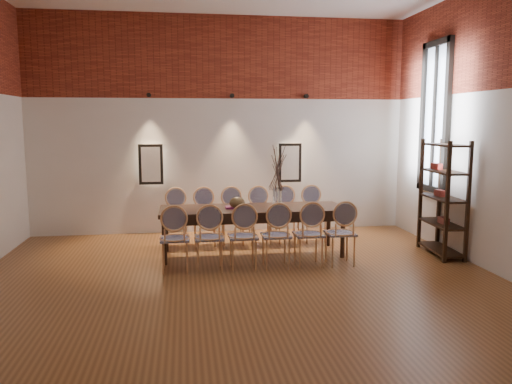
{
  "coord_description": "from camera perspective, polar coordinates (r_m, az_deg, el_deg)",
  "views": [
    {
      "loc": [
        -0.69,
        -5.86,
        2.07
      ],
      "look_at": [
        0.34,
        1.31,
        1.05
      ],
      "focal_mm": 35.0,
      "sensor_mm": 36.0,
      "label": 1
    }
  ],
  "objects": [
    {
      "name": "chair_near_d",
      "position": [
        7.14,
        2.3,
        -4.95
      ],
      "size": [
        0.44,
        0.44,
        0.94
      ],
      "primitive_type": null,
      "rotation": [
        0.0,
        0.0,
        0.0
      ],
      "color": "#E2A86E",
      "rests_on": "floor"
    },
    {
      "name": "wall_front",
      "position": [
        2.42,
        8.51,
        6.3
      ],
      "size": [
        7.0,
        0.1,
        4.0
      ],
      "primitive_type": "cube",
      "color": "silver",
      "rests_on": "ground"
    },
    {
      "name": "shelving_rack",
      "position": [
        8.27,
        20.59,
        -0.64
      ],
      "size": [
        0.44,
        1.02,
        1.8
      ],
      "primitive_type": null,
      "rotation": [
        0.0,
        0.0,
        -0.06
      ],
      "color": "black",
      "rests_on": "floor"
    },
    {
      "name": "book",
      "position": [
        7.7,
        -2.54,
        -1.75
      ],
      "size": [
        0.26,
        0.18,
        0.03
      ],
      "primitive_type": "cube",
      "rotation": [
        0.0,
        0.0,
        0.0
      ],
      "color": "#92266F",
      "rests_on": "dining_table"
    },
    {
      "name": "dining_table",
      "position": [
        7.83,
        -0.42,
        -4.49
      ],
      "size": [
        2.85,
        0.93,
        0.75
      ],
      "primitive_type": "cube",
      "rotation": [
        0.0,
        0.0,
        0.0
      ],
      "color": "#351F15",
      "rests_on": "floor"
    },
    {
      "name": "floor",
      "position": [
        6.26,
        -1.41,
        -11.4
      ],
      "size": [
        7.0,
        7.0,
        0.02
      ],
      "primitive_type": "cube",
      "color": "brown",
      "rests_on": "ground"
    },
    {
      "name": "chair_far_f",
      "position": [
        8.76,
        6.64,
        -2.58
      ],
      "size": [
        0.44,
        0.44,
        0.94
      ],
      "primitive_type": null,
      "rotation": [
        0.0,
        0.0,
        3.14
      ],
      "color": "#E2A86E",
      "rests_on": "floor"
    },
    {
      "name": "chair_far_c",
      "position": [
        8.5,
        -2.7,
        -2.85
      ],
      "size": [
        0.44,
        0.44,
        0.94
      ],
      "primitive_type": null,
      "rotation": [
        0.0,
        0.0,
        3.14
      ],
      "color": "#E2A86E",
      "rests_on": "floor"
    },
    {
      "name": "chair_near_f",
      "position": [
        7.37,
        9.61,
        -4.65
      ],
      "size": [
        0.44,
        0.44,
        0.94
      ],
      "primitive_type": null,
      "rotation": [
        0.0,
        0.0,
        0.0
      ],
      "color": "#E2A86E",
      "rests_on": "floor"
    },
    {
      "name": "spot_fixture_left",
      "position": [
        9.32,
        -12.15,
        10.78
      ],
      "size": [
        0.08,
        0.1,
        0.08
      ],
      "primitive_type": "cylinder",
      "rotation": [
        1.57,
        0.0,
        0.0
      ],
      "color": "black",
      "rests_on": "wall_back"
    },
    {
      "name": "window_glass",
      "position": [
        8.89,
        19.84,
        8.05
      ],
      "size": [
        0.02,
        0.78,
        2.38
      ],
      "primitive_type": "cube",
      "color": "silver",
      "rests_on": "wall_right"
    },
    {
      "name": "niche_left",
      "position": [
        9.37,
        -11.91,
        3.12
      ],
      "size": [
        0.36,
        0.06,
        0.66
      ],
      "primitive_type": "cube",
      "color": "#FFEAC6",
      "rests_on": "wall_back"
    },
    {
      "name": "chair_near_c",
      "position": [
        7.07,
        -1.5,
        -5.08
      ],
      "size": [
        0.44,
        0.44,
        0.94
      ],
      "primitive_type": null,
      "rotation": [
        0.0,
        0.0,
        0.0
      ],
      "color": "#E2A86E",
      "rests_on": "floor"
    },
    {
      "name": "chair_far_b",
      "position": [
        8.47,
        -5.9,
        -2.93
      ],
      "size": [
        0.44,
        0.44,
        0.94
      ],
      "primitive_type": null,
      "rotation": [
        0.0,
        0.0,
        3.14
      ],
      "color": "#E2A86E",
      "rests_on": "floor"
    },
    {
      "name": "brick_band_back",
      "position": [
        9.44,
        -4.07,
        15.16
      ],
      "size": [
        7.0,
        0.02,
        1.5
      ],
      "primitive_type": "cube",
      "color": "maroon",
      "rests_on": "ground"
    },
    {
      "name": "chair_far_a",
      "position": [
        8.46,
        -9.12,
        -2.99
      ],
      "size": [
        0.44,
        0.44,
        0.94
      ],
      "primitive_type": null,
      "rotation": [
        0.0,
        0.0,
        3.14
      ],
      "color": "#E2A86E",
      "rests_on": "floor"
    },
    {
      "name": "chair_near_a",
      "position": [
        7.02,
        -9.26,
        -5.27
      ],
      "size": [
        0.44,
        0.44,
        0.94
      ],
      "primitive_type": null,
      "rotation": [
        0.0,
        0.0,
        0.0
      ],
      "color": "#E2A86E",
      "rests_on": "floor"
    },
    {
      "name": "chair_far_d",
      "position": [
        8.56,
        0.47,
        -2.76
      ],
      "size": [
        0.44,
        0.44,
        0.94
      ],
      "primitive_type": null,
      "rotation": [
        0.0,
        0.0,
        3.14
      ],
      "color": "#E2A86E",
      "rests_on": "floor"
    },
    {
      "name": "chair_near_e",
      "position": [
        7.24,
        6.01,
        -4.81
      ],
      "size": [
        0.44,
        0.44,
        0.94
      ],
      "primitive_type": null,
      "rotation": [
        0.0,
        0.0,
        0.0
      ],
      "color": "#E2A86E",
      "rests_on": "floor"
    },
    {
      "name": "window_frame",
      "position": [
        8.88,
        19.72,
        8.06
      ],
      "size": [
        0.08,
        0.9,
        2.5
      ],
      "primitive_type": "cube",
      "color": "black",
      "rests_on": "wall_right"
    },
    {
      "name": "wall_back",
      "position": [
        9.44,
        -4.03,
        7.56
      ],
      "size": [
        7.0,
        0.1,
        4.0
      ],
      "primitive_type": "cube",
      "color": "silver",
      "rests_on": "ground"
    },
    {
      "name": "niche_right",
      "position": [
        9.56,
        3.87,
        3.36
      ],
      "size": [
        0.36,
        0.06,
        0.66
      ],
      "primitive_type": "cube",
      "color": "#FFEAC6",
      "rests_on": "wall_back"
    },
    {
      "name": "chair_far_e",
      "position": [
        8.65,
        3.59,
        -2.67
      ],
      "size": [
        0.44,
        0.44,
        0.94
      ],
      "primitive_type": null,
      "rotation": [
        0.0,
        0.0,
        3.14
      ],
      "color": "#E2A86E",
      "rests_on": "floor"
    },
    {
      "name": "window_mullion",
      "position": [
        8.88,
        19.72,
        8.06
      ],
      "size": [
        0.06,
        0.06,
        2.4
      ],
      "primitive_type": "cube",
      "color": "black",
      "rests_on": "wall_right"
    },
    {
      "name": "vase",
      "position": [
        7.8,
        2.45,
        -0.63
      ],
      "size": [
        0.14,
        0.14,
        0.3
      ],
      "primitive_type": "cylinder",
      "color": "silver",
      "rests_on": "dining_table"
    },
    {
      "name": "chair_near_b",
      "position": [
        7.03,
        -5.37,
        -5.19
      ],
      "size": [
        0.44,
        0.44,
        0.94
      ],
      "primitive_type": null,
      "rotation": [
        0.0,
        0.0,
        0.0
      ],
      "color": "#E2A86E",
      "rests_on": "floor"
    },
    {
      "name": "spot_fixture_mid",
      "position": [
        9.34,
        -2.76,
        10.94
      ],
      "size": [
        0.08,
        0.1,
        0.08
      ],
      "primitive_type": "cylinder",
      "rotation": [
        1.57,
        0.0,
        0.0
      ],
      "color": "black",
      "rests_on": "wall_back"
    },
    {
      "name": "dried_branches",
      "position": [
        7.74,
        2.47,
        2.67
      ],
      "size": [
        0.5,
        0.5,
        0.7
      ],
      "primitive_type": null,
      "color": "#473128",
      "rests_on": "vase"
    },
    {
      "name": "bowl",
      "position": [
        7.67,
        -2.17,
        -1.23
      ],
      "size": [
        0.24,
        0.24,
        0.18
      ],
      "primitive_type": "ellipsoid",
      "color": "brown",
      "rests_on": "dining_table"
    },
    {
      "name": "spot_fixture_right",
      "position": [
        9.58,
        5.76,
        10.84
      ],
      "size": [
        0.08,
        0.1,
        0.08
      ],
      "primitive_type": "cylinder",
      "rotation": [
        1.57,
        0.0,
        0.0
      ],
      "color": "black",
      "rests_on": "wall_back"
    }
  ]
}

